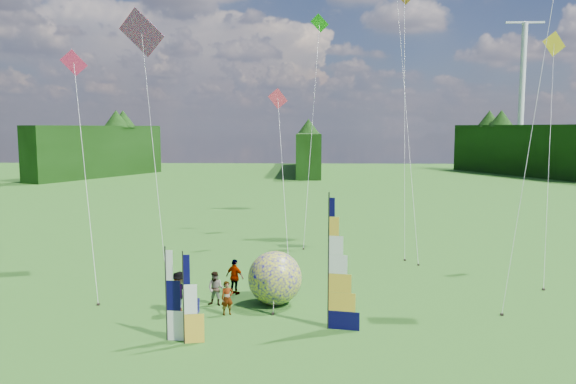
{
  "coord_description": "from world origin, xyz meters",
  "views": [
    {
      "loc": [
        -0.18,
        -19.51,
        8.2
      ],
      "look_at": [
        -1.0,
        4.0,
        5.5
      ],
      "focal_mm": 35.0,
      "sensor_mm": 36.0,
      "label": 1
    }
  ],
  "objects_px": {
    "bol_inflatable": "(275,278)",
    "spectator_b": "(216,289)",
    "spectator_d": "(235,277)",
    "side_banner_left": "(184,300)",
    "side_banner_far": "(166,295)",
    "spectator_a": "(227,298)",
    "kite_whale": "(406,95)",
    "feather_banner_main": "(328,264)",
    "spectator_c": "(179,293)",
    "camp_chair": "(192,311)"
  },
  "relations": [
    {
      "from": "side_banner_far",
      "to": "spectator_a",
      "type": "relative_size",
      "value": 2.38
    },
    {
      "from": "spectator_a",
      "to": "kite_whale",
      "type": "distance_m",
      "value": 21.43
    },
    {
      "from": "bol_inflatable",
      "to": "spectator_a",
      "type": "height_order",
      "value": "bol_inflatable"
    },
    {
      "from": "side_banner_left",
      "to": "kite_whale",
      "type": "relative_size",
      "value": 0.17
    },
    {
      "from": "side_banner_left",
      "to": "spectator_b",
      "type": "xyz_separation_m",
      "value": [
        0.44,
        4.67,
        -0.94
      ]
    },
    {
      "from": "kite_whale",
      "to": "side_banner_far",
      "type": "bearing_deg",
      "value": -113.55
    },
    {
      "from": "spectator_b",
      "to": "spectator_d",
      "type": "height_order",
      "value": "spectator_d"
    },
    {
      "from": "spectator_c",
      "to": "spectator_d",
      "type": "height_order",
      "value": "spectator_c"
    },
    {
      "from": "feather_banner_main",
      "to": "side_banner_left",
      "type": "xyz_separation_m",
      "value": [
        -5.54,
        -1.81,
        -0.98
      ]
    },
    {
      "from": "side_banner_far",
      "to": "spectator_d",
      "type": "relative_size",
      "value": 2.03
    },
    {
      "from": "camp_chair",
      "to": "feather_banner_main",
      "type": "bearing_deg",
      "value": -4.13
    },
    {
      "from": "feather_banner_main",
      "to": "spectator_b",
      "type": "xyz_separation_m",
      "value": [
        -5.09,
        2.85,
        -1.92
      ]
    },
    {
      "from": "bol_inflatable",
      "to": "spectator_b",
      "type": "height_order",
      "value": "bol_inflatable"
    },
    {
      "from": "side_banner_far",
      "to": "spectator_c",
      "type": "distance_m",
      "value": 3.27
    },
    {
      "from": "spectator_b",
      "to": "spectator_d",
      "type": "relative_size",
      "value": 0.9
    },
    {
      "from": "feather_banner_main",
      "to": "bol_inflatable",
      "type": "bearing_deg",
      "value": 138.14
    },
    {
      "from": "feather_banner_main",
      "to": "spectator_b",
      "type": "relative_size",
      "value": 3.41
    },
    {
      "from": "spectator_c",
      "to": "camp_chair",
      "type": "distance_m",
      "value": 1.43
    },
    {
      "from": "spectator_a",
      "to": "spectator_c",
      "type": "height_order",
      "value": "spectator_c"
    },
    {
      "from": "bol_inflatable",
      "to": "side_banner_left",
      "type": "bearing_deg",
      "value": -122.77
    },
    {
      "from": "feather_banner_main",
      "to": "spectator_c",
      "type": "relative_size",
      "value": 2.88
    },
    {
      "from": "spectator_c",
      "to": "camp_chair",
      "type": "relative_size",
      "value": 1.92
    },
    {
      "from": "side_banner_left",
      "to": "spectator_c",
      "type": "height_order",
      "value": "side_banner_left"
    },
    {
      "from": "spectator_a",
      "to": "kite_whale",
      "type": "height_order",
      "value": "kite_whale"
    },
    {
      "from": "feather_banner_main",
      "to": "side_banner_far",
      "type": "xyz_separation_m",
      "value": [
        -6.28,
        -1.48,
        -0.93
      ]
    },
    {
      "from": "side_banner_far",
      "to": "spectator_d",
      "type": "bearing_deg",
      "value": 78.22
    },
    {
      "from": "spectator_a",
      "to": "kite_whale",
      "type": "xyz_separation_m",
      "value": [
        10.37,
        16.03,
        9.72
      ]
    },
    {
      "from": "bol_inflatable",
      "to": "camp_chair",
      "type": "xyz_separation_m",
      "value": [
        -3.36,
        -2.55,
        -0.76
      ]
    },
    {
      "from": "spectator_c",
      "to": "side_banner_far",
      "type": "bearing_deg",
      "value": -140.83
    },
    {
      "from": "side_banner_far",
      "to": "bol_inflatable",
      "type": "height_order",
      "value": "side_banner_far"
    },
    {
      "from": "feather_banner_main",
      "to": "bol_inflatable",
      "type": "xyz_separation_m",
      "value": [
        -2.36,
        3.13,
        -1.46
      ]
    },
    {
      "from": "feather_banner_main",
      "to": "side_banner_left",
      "type": "relative_size",
      "value": 1.57
    },
    {
      "from": "side_banner_left",
      "to": "spectator_d",
      "type": "xyz_separation_m",
      "value": [
        1.11,
        6.44,
        -0.85
      ]
    },
    {
      "from": "bol_inflatable",
      "to": "spectator_b",
      "type": "xyz_separation_m",
      "value": [
        -2.73,
        -0.27,
        -0.46
      ]
    },
    {
      "from": "side_banner_far",
      "to": "spectator_d",
      "type": "xyz_separation_m",
      "value": [
        1.86,
        6.11,
        -0.91
      ]
    },
    {
      "from": "spectator_a",
      "to": "kite_whale",
      "type": "bearing_deg",
      "value": 33.12
    },
    {
      "from": "side_banner_left",
      "to": "spectator_a",
      "type": "xyz_separation_m",
      "value": [
        1.16,
        3.4,
        -0.98
      ]
    },
    {
      "from": "spectator_b",
      "to": "camp_chair",
      "type": "bearing_deg",
      "value": -92.54
    },
    {
      "from": "feather_banner_main",
      "to": "side_banner_far",
      "type": "height_order",
      "value": "feather_banner_main"
    },
    {
      "from": "spectator_d",
      "to": "side_banner_left",
      "type": "bearing_deg",
      "value": 111.02
    },
    {
      "from": "bol_inflatable",
      "to": "spectator_b",
      "type": "bearing_deg",
      "value": -174.32
    },
    {
      "from": "side_banner_left",
      "to": "spectator_d",
      "type": "relative_size",
      "value": 1.97
    },
    {
      "from": "spectator_a",
      "to": "spectator_d",
      "type": "height_order",
      "value": "spectator_d"
    },
    {
      "from": "spectator_c",
      "to": "feather_banner_main",
      "type": "bearing_deg",
      "value": -69.35
    },
    {
      "from": "feather_banner_main",
      "to": "side_banner_far",
      "type": "bearing_deg",
      "value": -155.65
    },
    {
      "from": "spectator_a",
      "to": "bol_inflatable",
      "type": "bearing_deg",
      "value": 13.35
    },
    {
      "from": "camp_chair",
      "to": "kite_whale",
      "type": "distance_m",
      "value": 22.97
    },
    {
      "from": "side_banner_left",
      "to": "side_banner_far",
      "type": "relative_size",
      "value": 0.97
    },
    {
      "from": "side_banner_far",
      "to": "spectator_b",
      "type": "xyz_separation_m",
      "value": [
        1.19,
        4.33,
        -0.99
      ]
    },
    {
      "from": "side_banner_far",
      "to": "spectator_c",
      "type": "bearing_deg",
      "value": 99.23
    }
  ]
}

